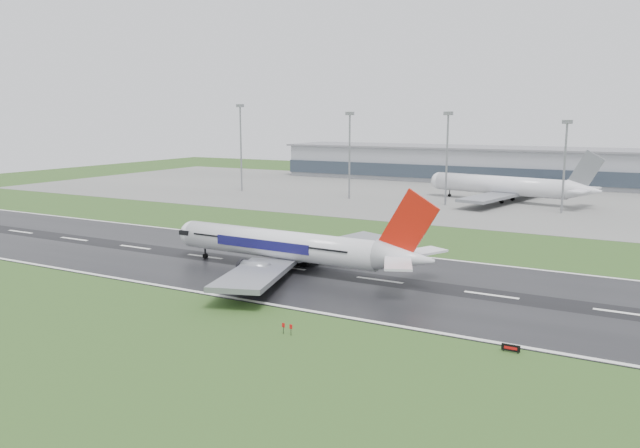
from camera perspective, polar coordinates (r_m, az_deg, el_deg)
The scene contains 11 objects.
ground at distance 113.00m, azimuth 5.51°, elevation -5.19°, with size 520.00×520.00×0.00m, color #27471A.
runway at distance 112.99m, azimuth 5.52°, elevation -5.17°, with size 400.00×45.00×0.10m, color black.
apron at distance 231.37m, azimuth 17.79°, elevation 2.10°, with size 400.00×130.00×0.08m, color slate.
terminal at distance 289.52m, azimuth 20.15°, elevation 4.91°, with size 240.00×36.00×15.00m, color gray.
main_airliner at distance 117.11m, azimuth -2.38°, elevation -0.45°, with size 55.73×53.08×16.45m, color silver, non-canonical shape.
parked_airliner at distance 224.33m, azimuth 16.80°, elevation 4.27°, with size 61.83×57.57×18.12m, color silver, non-canonical shape.
runway_sign at distance 82.85m, azimuth 17.12°, elevation -10.86°, with size 2.30×0.26×1.04m, color black, non-canonical shape.
floodmast_0 at distance 247.70m, azimuth -7.27°, elevation 6.78°, with size 0.64×0.64×32.90m, color gray.
floodmast_1 at distance 223.38m, azimuth 2.73°, elevation 6.13°, with size 0.64×0.64×29.80m, color gray.
floodmast_2 at distance 210.28m, azimuth 11.57°, elevation 5.71°, with size 0.64×0.64×29.73m, color gray.
floodmast_3 at distance 202.71m, azimuth 21.52°, elevation 4.71°, with size 0.64×0.64×27.11m, color gray.
Camera 1 is at (42.51, -100.56, 29.13)m, focal length 34.83 mm.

